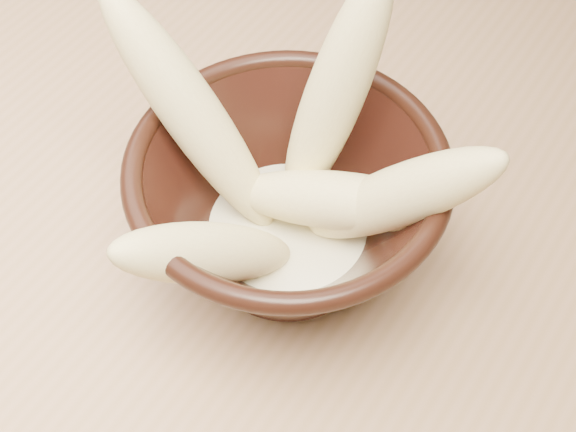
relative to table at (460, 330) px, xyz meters
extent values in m
cube|color=tan|center=(0.00, 0.00, 0.06)|extent=(1.20, 0.80, 0.04)
cylinder|color=tan|center=(-0.54, 0.34, -0.32)|extent=(0.05, 0.05, 0.71)
cylinder|color=black|center=(-0.13, -0.06, 0.08)|extent=(0.09, 0.09, 0.01)
cylinder|color=black|center=(-0.13, -0.06, 0.11)|extent=(0.09, 0.09, 0.01)
torus|color=black|center=(-0.13, -0.06, 0.19)|extent=(0.22, 0.22, 0.01)
cylinder|color=beige|center=(-0.13, -0.06, 0.12)|extent=(0.12, 0.12, 0.02)
ellipsoid|color=#E0CB84|center=(-0.13, -0.01, 0.21)|extent=(0.07, 0.11, 0.19)
ellipsoid|color=#E0CB84|center=(-0.20, -0.07, 0.20)|extent=(0.16, 0.04, 0.18)
ellipsoid|color=#E0CB84|center=(-0.06, -0.04, 0.18)|extent=(0.15, 0.07, 0.15)
ellipsoid|color=#E0CB84|center=(-0.10, -0.05, 0.16)|extent=(0.16, 0.08, 0.07)
ellipsoid|color=#E0CB84|center=(-0.14, -0.14, 0.17)|extent=(0.10, 0.14, 0.12)
camera|label=1|loc=(0.05, -0.34, 0.59)|focal=50.00mm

